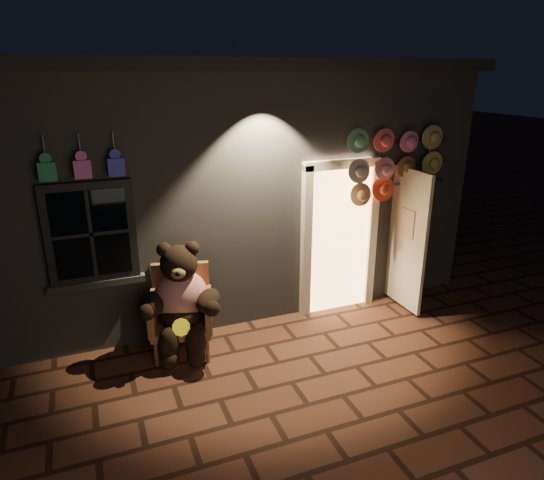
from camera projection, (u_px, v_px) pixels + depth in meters
ground at (292, 382)px, 5.44m from camera, size 60.00×60.00×0.00m
shop_building at (201, 167)px, 8.37m from camera, size 7.30×5.95×3.51m
wicker_armchair at (182, 310)px, 5.95m from camera, size 0.86×0.81×1.07m
teddy_bear at (181, 301)px, 5.76m from camera, size 1.00×0.89×1.42m
hat_rack at (393, 163)px, 6.56m from camera, size 1.65×0.22×2.58m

